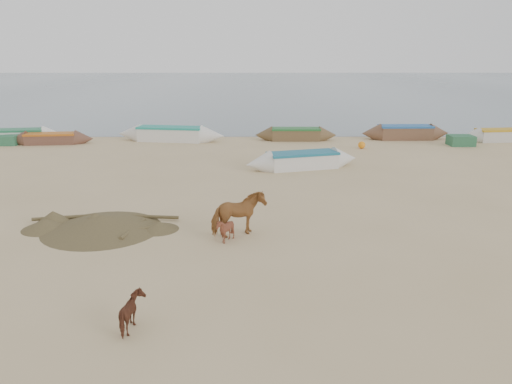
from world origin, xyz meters
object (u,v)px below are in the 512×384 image
Objects in this scene: cow_adult at (238,214)px; calf_right at (133,313)px; calf_front at (225,230)px; near_canoe at (303,160)px.

calf_right is (-2.03, -5.60, -0.33)m from cow_adult.
near_canoe is (3.35, 10.27, 0.02)m from calf_front.
calf_right is (-1.64, -5.06, -0.01)m from calf_front.
near_canoe is (5.00, 15.32, 0.02)m from calf_right.
near_canoe is at bearing -39.36° from calf_right.
near_canoe is (2.97, 9.72, -0.30)m from cow_adult.
cow_adult is 10.17m from near_canoe.
near_canoe reaches higher than calf_right.
calf_front is (-0.38, -0.55, -0.32)m from cow_adult.
cow_adult is at bearing -41.19° from calf_right.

